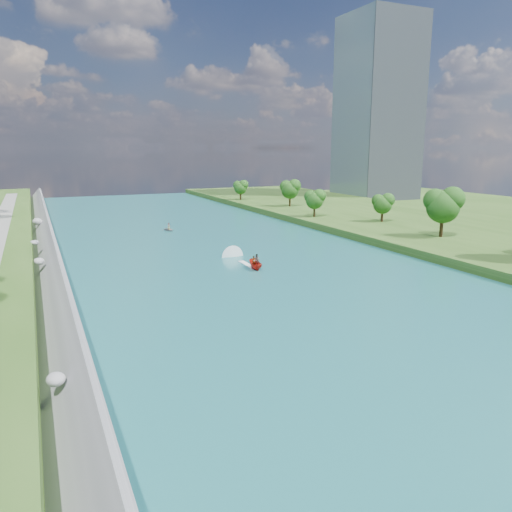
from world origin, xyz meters
name	(u,v)px	position (x,y,z in m)	size (l,w,h in m)	color
ground	(296,299)	(0.00, 0.00, 0.00)	(260.00, 260.00, 0.00)	#2D5119
river_water	(233,263)	(0.00, 20.00, 0.05)	(55.00, 240.00, 0.10)	#1B666A
berm_east	(475,236)	(49.50, 20.00, 0.75)	(44.00, 240.00, 1.50)	#2D5119
riprap_bank	(47,269)	(-25.86, 19.54, 1.81)	(4.07, 236.00, 4.06)	slate
office_tower	(378,109)	(82.50, 95.00, 30.00)	(22.00, 22.00, 60.00)	gray
trees_east	(453,213)	(37.21, 13.93, 6.35)	(14.24, 137.66, 11.92)	#154512
motorboat	(250,262)	(1.54, 17.00, 0.70)	(3.60, 18.68, 2.04)	red
raft	(169,229)	(-1.29, 53.28, 0.47)	(2.66, 3.40, 1.62)	gray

